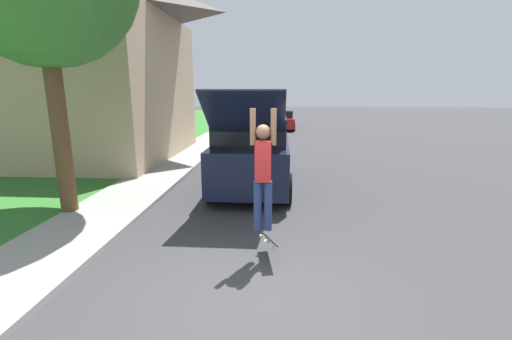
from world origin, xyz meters
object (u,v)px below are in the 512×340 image
(skateboarder, at_px, (263,169))
(skateboard, at_px, (269,239))
(suv_parked, at_px, (253,150))
(car_down_street, at_px, (281,120))

(skateboarder, bearing_deg, skateboard, -5.46)
(skateboard, bearing_deg, skateboarder, 174.54)
(suv_parked, distance_m, skateboarder, 4.38)
(skateboard, bearing_deg, car_down_street, 89.29)
(suv_parked, xyz_separation_m, car_down_street, (0.86, 16.20, -0.43))
(skateboard, bearing_deg, suv_parked, 97.93)
(suv_parked, height_order, skateboarder, suv_parked)
(skateboarder, xyz_separation_m, skateboard, (0.10, -0.01, -1.19))
(suv_parked, distance_m, car_down_street, 16.23)
(suv_parked, bearing_deg, car_down_street, 86.96)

